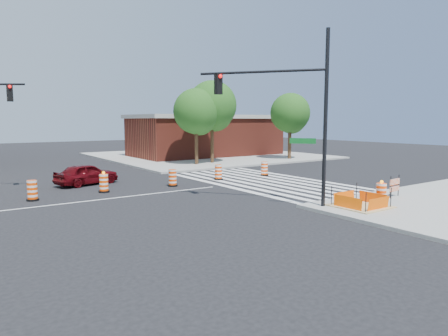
{
  "coord_description": "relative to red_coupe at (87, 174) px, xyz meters",
  "views": [
    {
      "loc": [
        -6.05,
        -19.84,
        3.98
      ],
      "look_at": [
        6.36,
        -2.11,
        1.4
      ],
      "focal_mm": 32.0,
      "sensor_mm": 36.0,
      "label": 1
    }
  ],
  "objects": [
    {
      "name": "median_drum_4",
      "position": [
        4.11,
        -3.6,
        -0.19
      ],
      "size": [
        0.6,
        0.6,
        1.02
      ],
      "color": "black",
      "rests_on": "ground"
    },
    {
      "name": "ground",
      "position": [
        -1.04,
        -5.22,
        -0.67
      ],
      "size": [
        120.0,
        120.0,
        0.0
      ],
      "primitive_type": "plane",
      "color": "black",
      "rests_on": "ground"
    },
    {
      "name": "lane_centerline",
      "position": [
        -1.04,
        -5.22,
        -0.66
      ],
      "size": [
        14.0,
        0.12,
        0.01
      ],
      "primitive_type": "cube",
      "color": "silver",
      "rests_on": "ground"
    },
    {
      "name": "red_coupe",
      "position": [
        0.0,
        0.0,
        0.0
      ],
      "size": [
        4.21,
        2.63,
        1.33
      ],
      "primitive_type": "imported",
      "rotation": [
        0.0,
        0.0,
        1.86
      ],
      "color": "#4E060B",
      "rests_on": "ground"
    },
    {
      "name": "pit_drum",
      "position": [
        9.21,
        -14.39,
        -0.06
      ],
      "size": [
        0.56,
        0.56,
        1.11
      ],
      "color": "black",
      "rests_on": "ground"
    },
    {
      "name": "crosswalk_east",
      "position": [
        9.91,
        -5.22,
        -0.66
      ],
      "size": [
        6.75,
        13.5,
        0.01
      ],
      "color": "silver",
      "rests_on": "ground"
    },
    {
      "name": "median_drum_3",
      "position": [
        -0.01,
        -3.27,
        -0.18
      ],
      "size": [
        0.6,
        0.6,
        1.18
      ],
      "color": "black",
      "rests_on": "ground"
    },
    {
      "name": "sidewalk_ne",
      "position": [
        16.96,
        12.78,
        -0.59
      ],
      "size": [
        22.0,
        22.0,
        0.15
      ],
      "primitive_type": "cube",
      "color": "gray",
      "rests_on": "ground"
    },
    {
      "name": "median_drum_2",
      "position": [
        -3.69,
        -3.52,
        -0.19
      ],
      "size": [
        0.6,
        0.6,
        1.02
      ],
      "color": "black",
      "rests_on": "ground"
    },
    {
      "name": "median_drum_6",
      "position": [
        11.69,
        -3.31,
        -0.19
      ],
      "size": [
        0.6,
        0.6,
        1.02
      ],
      "color": "black",
      "rests_on": "ground"
    },
    {
      "name": "tree_north_c",
      "position": [
        11.11,
        5.16,
        3.89
      ],
      "size": [
        3.99,
        3.99,
        6.78
      ],
      "color": "#382314",
      "rests_on": "ground"
    },
    {
      "name": "signal_pole_se",
      "position": [
        5.71,
        -11.86,
        4.11
      ],
      "size": [
        3.71,
        4.74,
        7.79
      ],
      "rotation": [
        0.0,
        0.0,
        2.23
      ],
      "color": "black",
      "rests_on": "ground"
    },
    {
      "name": "excavation_pit",
      "position": [
        7.96,
        -14.22,
        -0.45
      ],
      "size": [
        2.2,
        2.2,
        0.9
      ],
      "color": "tan",
      "rests_on": "ground"
    },
    {
      "name": "tree_north_d",
      "position": [
        12.95,
        5.42,
        4.42
      ],
      "size": [
        4.46,
        4.46,
        7.58
      ],
      "color": "#382314",
      "rests_on": "ground"
    },
    {
      "name": "brick_storefront",
      "position": [
        16.96,
        12.78,
        1.65
      ],
      "size": [
        16.5,
        8.5,
        4.6
      ],
      "color": "maroon",
      "rests_on": "ground"
    },
    {
      "name": "median_drum_5",
      "position": [
        7.87,
        -3.02,
        -0.19
      ],
      "size": [
        0.6,
        0.6,
        1.02
      ],
      "color": "black",
      "rests_on": "ground"
    },
    {
      "name": "tree_north_e",
      "position": [
        21.45,
        4.13,
        3.84
      ],
      "size": [
        3.97,
        3.95,
        6.72
      ],
      "color": "#382314",
      "rests_on": "ground"
    },
    {
      "name": "barricade",
      "position": [
        11.31,
        -13.76,
        0.09
      ],
      "size": [
        0.93,
        0.13,
        1.1
      ],
      "rotation": [
        0.0,
        0.0,
        0.1
      ],
      "color": "#FF4605",
      "rests_on": "ground"
    }
  ]
}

